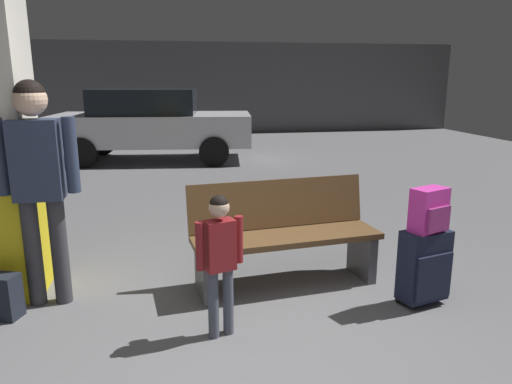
% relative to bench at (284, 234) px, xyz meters
% --- Properties ---
extents(ground_plane, '(18.00, 18.00, 0.10)m').
position_rel_bench_xyz_m(ground_plane, '(-0.52, 2.61, -0.49)').
color(ground_plane, slate).
extents(garage_back_wall, '(18.00, 0.12, 2.80)m').
position_rel_bench_xyz_m(garage_back_wall, '(-0.52, 11.47, 0.96)').
color(garage_back_wall, '#565658').
rests_on(garage_back_wall, ground_plane).
extents(bench, '(1.65, 0.71, 0.89)m').
position_rel_bench_xyz_m(bench, '(0.00, 0.00, 0.00)').
color(bench, brown).
rests_on(bench, ground_plane).
extents(suitcase, '(0.42, 0.31, 0.60)m').
position_rel_bench_xyz_m(suitcase, '(0.99, -0.59, -0.12)').
color(suitcase, '#191E33').
rests_on(suitcase, ground_plane).
extents(backpack_bright, '(0.32, 0.27, 0.34)m').
position_rel_bench_xyz_m(backpack_bright, '(0.99, -0.59, 0.33)').
color(backpack_bright, '#D833A5').
rests_on(backpack_bright, suitcase).
extents(child, '(0.33, 0.19, 1.01)m').
position_rel_bench_xyz_m(child, '(-0.64, -0.78, 0.18)').
color(child, '#4C5160').
rests_on(child, ground_plane).
extents(adult, '(0.60, 0.24, 1.74)m').
position_rel_bench_xyz_m(adult, '(-1.92, -0.04, 0.64)').
color(adult, '#38383D').
rests_on(adult, ground_plane).
extents(backpack_dark_floor, '(0.32, 0.27, 0.34)m').
position_rel_bench_xyz_m(backpack_dark_floor, '(-2.22, -0.22, -0.28)').
color(backpack_dark_floor, '#1E232D').
rests_on(backpack_dark_floor, ground_plane).
extents(parked_car_far, '(4.27, 2.17, 1.51)m').
position_rel_bench_xyz_m(parked_car_far, '(-1.29, 6.67, 0.36)').
color(parked_car_far, silver).
rests_on(parked_car_far, ground_plane).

